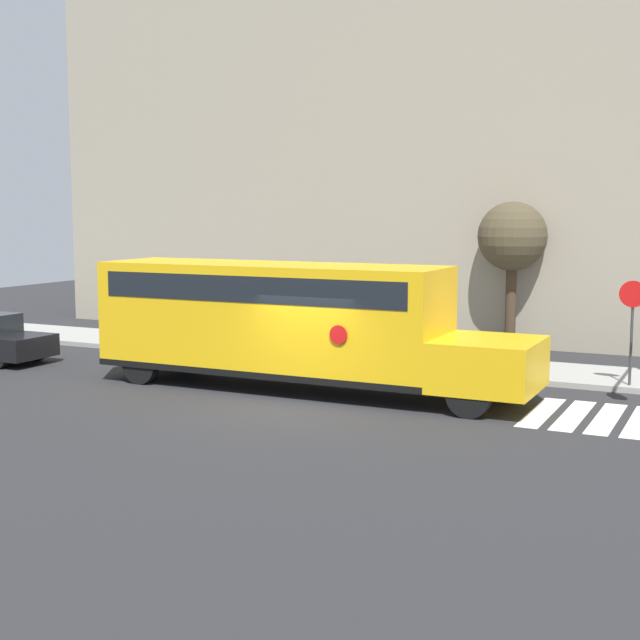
# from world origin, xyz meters

# --- Properties ---
(ground_plane) EXTENTS (60.00, 60.00, 0.00)m
(ground_plane) POSITION_xyz_m (0.00, 0.00, 0.00)
(ground_plane) COLOR #28282B
(sidewalk_strip) EXTENTS (44.00, 3.00, 0.15)m
(sidewalk_strip) POSITION_xyz_m (0.00, 6.50, 0.07)
(sidewalk_strip) COLOR #9E9E99
(sidewalk_strip) RESTS_ON ground
(building_backdrop) EXTENTS (32.00, 4.00, 13.23)m
(building_backdrop) POSITION_xyz_m (0.00, 13.00, 6.61)
(building_backdrop) COLOR #9E937F
(building_backdrop) RESTS_ON ground
(school_bus) EXTENTS (11.25, 2.57, 3.16)m
(school_bus) POSITION_xyz_m (-1.15, 1.86, 1.80)
(school_bus) COLOR yellow
(school_bus) RESTS_ON ground
(stop_sign) EXTENTS (0.67, 0.10, 2.78)m
(stop_sign) POSITION_xyz_m (6.70, 5.32, 1.81)
(stop_sign) COLOR #38383A
(stop_sign) RESTS_ON ground
(tree_near_sidewalk) EXTENTS (2.20, 2.20, 4.77)m
(tree_near_sidewalk) POSITION_xyz_m (2.41, 10.45, 3.60)
(tree_near_sidewalk) COLOR #423323
(tree_near_sidewalk) RESTS_ON ground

